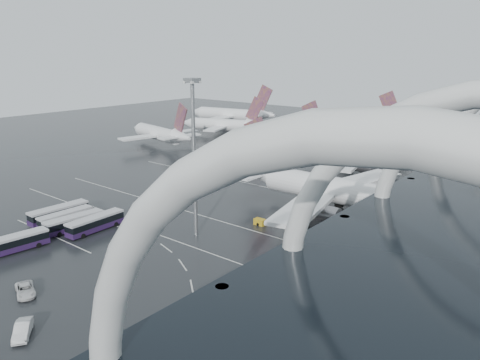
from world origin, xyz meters
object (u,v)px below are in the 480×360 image
Objects in this scene: bus_row_near_a at (59,213)px; bus_row_far_c at (13,243)px; bus_row_near_b at (66,218)px; bus_row_near_d at (95,223)px; gse_cart_belly_a at (319,236)px; gse_cart_belly_c at (260,222)px; airliner_gate_c at (445,133)px; jet_remote_mid at (225,125)px; gse_cart_belly_d at (375,231)px; van_curve_c at (23,330)px; jet_remote_far at (233,115)px; bus_row_near_c at (74,222)px; floodlight_mast at (194,139)px; airliner_main at (339,192)px; airliner_gate_b at (373,153)px; gse_cart_belly_b at (361,224)px; jet_remote_west at (161,134)px; van_curve_a at (25,290)px.

bus_row_near_a is 1.03× the size of bus_row_far_c.
bus_row_near_b is 8.27m from bus_row_near_d.
gse_cart_belly_c is (-14.02, -1.07, -0.00)m from gse_cart_belly_a.
airliner_gate_c is at bearing -6.01° from bus_row_far_c.
jet_remote_mid reaches higher than gse_cart_belly_d.
jet_remote_mid is (-83.88, -35.82, -0.66)m from airliner_gate_c.
van_curve_c is (-4.00, -168.66, -4.34)m from airliner_gate_c.
bus_row_far_c is (67.51, -144.19, -3.69)m from jet_remote_far.
gse_cart_belly_d is (49.91, 38.10, -1.09)m from bus_row_near_c.
bus_row_far_c is (-31.52, -156.56, -3.50)m from airliner_gate_c.
jet_remote_far is 8.91× the size of van_curve_c.
floodlight_mast is at bearing 46.89° from van_curve_c.
airliner_main reaches higher than bus_row_near_c.
airliner_gate_b is 115.11m from van_curve_c.
bus_row_far_c is 70.89m from gse_cart_belly_d.
airliner_gate_c is at bearing 85.12° from floodlight_mast.
bus_row_near_b is 63.47m from gse_cart_belly_b.
jet_remote_west is at bearing -150.53° from airliner_gate_c.
van_curve_a reaches higher than gse_cart_belly_a.
gse_cart_belly_a is (96.75, -44.37, -4.06)m from jet_remote_west.
jet_remote_west is (-92.12, 27.63, -0.40)m from airliner_main.
airliner_gate_c is 163.76m from van_curve_a.
airliner_gate_b reaches higher than gse_cart_belly_d.
bus_row_near_a reaches higher than bus_row_near_c.
gse_cart_belly_d is (53.96, 37.60, -1.02)m from bus_row_near_b.
airliner_gate_c reaches higher than airliner_gate_b.
gse_cart_belly_a reaches higher than gse_cart_belly_c.
jet_remote_mid is at bearing 145.08° from gse_cart_belly_b.
bus_row_near_c is at bearing 137.76° from jet_remote_west.
bus_row_near_a is 5.36× the size of gse_cart_belly_a.
gse_cart_belly_c reaches higher than gse_cart_belly_b.
jet_remote_far reaches higher than van_curve_c.
bus_row_near_b is at bearing 88.46° from van_curve_c.
van_curve_c is at bearing 110.31° from jet_remote_far.
bus_row_near_d is at bearing -142.24° from gse_cart_belly_d.
van_curve_a is 2.60× the size of gse_cart_belly_d.
floodlight_mast is 41.60m from gse_cart_belly_d.
jet_remote_west is 16.96× the size of gse_cart_belly_a.
jet_remote_far is (-99.03, -12.37, 0.19)m from airliner_gate_c.
floodlight_mast reaches higher than gse_cart_belly_c.
jet_remote_mid is at bearing 144.87° from airliner_main.
airliner_gate_c reaches higher than airliner_main.
airliner_gate_b is 4.62× the size of bus_row_near_c.
jet_remote_west reaches higher than van_curve_a.
gse_cart_belly_c is (-4.28, -116.13, -4.55)m from airliner_gate_c.
bus_row_near_a is at bearing 93.04° from jet_remote_mid.
jet_remote_far is at bearing 140.42° from airliner_main.
gse_cart_belly_d is (116.16, -92.63, -4.82)m from jet_remote_far.
van_curve_a is 2.30× the size of gse_cart_belly_a.
gse_cart_belly_d is at bearing 130.43° from jet_remote_far.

